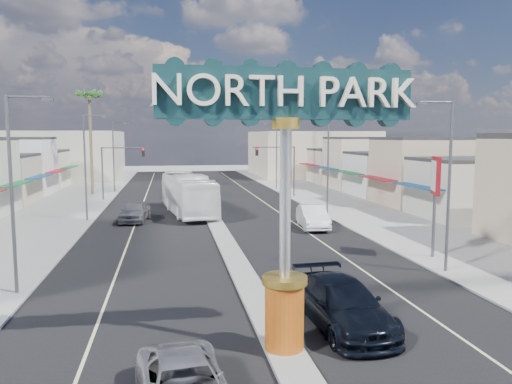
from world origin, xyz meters
name	(u,v)px	position (x,y,z in m)	size (l,w,h in m)	color
ground	(212,218)	(0.00, 30.00, 0.00)	(160.00, 160.00, 0.00)	gray
road	(212,218)	(0.00, 30.00, 0.01)	(20.00, 120.00, 0.01)	black
median_island	(236,262)	(0.00, 14.00, 0.08)	(1.30, 30.00, 0.16)	gray
sidewalk_left	(45,222)	(-14.00, 30.00, 0.06)	(8.00, 120.00, 0.12)	gray
sidewalk_right	(362,213)	(14.00, 30.00, 0.06)	(8.00, 120.00, 0.12)	gray
storefront_row_right	(400,171)	(24.00, 43.00, 3.00)	(12.00, 42.00, 6.00)	#B7B29E
backdrop_far_left	(58,155)	(-22.00, 75.00, 4.00)	(20.00, 20.00, 8.00)	#B7B29E
backdrop_far_right	(311,154)	(22.00, 75.00, 4.00)	(20.00, 20.00, 8.00)	beige
gateway_sign	(285,176)	(0.00, 1.98, 5.93)	(8.20, 1.50, 9.15)	#C23D0E
traffic_signal_left	(119,162)	(-9.18, 43.99, 4.27)	(5.09, 0.45, 6.00)	#47474C
traffic_signal_right	(279,161)	(9.18, 43.99, 4.27)	(5.09, 0.45, 6.00)	#47474C
streetlight_l_near	(15,184)	(-10.43, 10.00, 5.07)	(2.03, 0.22, 9.00)	#47474C
streetlight_l_mid	(87,162)	(-10.43, 30.00, 5.07)	(2.03, 0.22, 9.00)	#47474C
streetlight_l_far	(115,153)	(-10.43, 52.00, 5.07)	(2.03, 0.22, 9.00)	#47474C
streetlight_r_near	(447,177)	(10.43, 10.00, 5.07)	(2.03, 0.22, 9.00)	#47474C
streetlight_r_mid	(326,160)	(10.43, 30.00, 5.07)	(2.03, 0.22, 9.00)	#47474C
streetlight_r_far	(275,152)	(10.43, 52.00, 5.07)	(2.03, 0.22, 9.00)	#47474C
palm_left_far	(89,100)	(-13.00, 50.00, 11.50)	(2.60, 2.60, 13.10)	brown
palm_right_mid	(287,112)	(13.00, 56.00, 10.60)	(2.60, 2.60, 12.10)	brown
palm_right_far	(291,102)	(15.00, 62.00, 12.39)	(2.60, 2.60, 14.10)	brown
suv_right	(342,304)	(2.68, 3.82, 0.89)	(2.50, 6.15, 1.79)	black
car_parked_left	(135,211)	(-6.59, 29.20, 0.87)	(2.06, 5.12, 1.75)	slate
car_parked_right	(313,217)	(7.36, 23.70, 0.89)	(1.89, 5.41, 1.78)	white
city_bus	(188,194)	(-2.00, 32.84, 1.85)	(3.11, 13.29, 3.70)	white
bank_pylon_sign	(435,181)	(11.54, 13.01, 4.58)	(0.83, 1.81, 5.90)	#47474C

